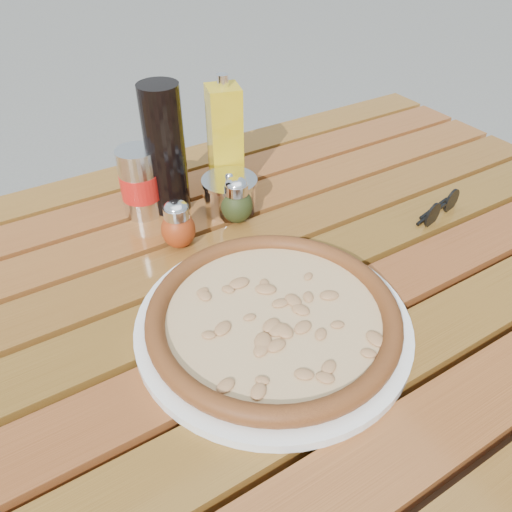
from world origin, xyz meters
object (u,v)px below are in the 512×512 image
soda_can (140,183)px  parmesan_tin (230,194)px  sunglasses (441,208)px  olive_oil_cruet (225,139)px  dark_bottle (165,150)px  plate (273,323)px  pizza (273,315)px  pepper_shaker (178,225)px  table (263,315)px  oregano_shaker (237,201)px

soda_can → parmesan_tin: (0.13, -0.07, -0.03)m
soda_can → sunglasses: soda_can is taller
olive_oil_cruet → parmesan_tin: olive_oil_cruet is taller
dark_bottle → sunglasses: size_ratio=2.00×
olive_oil_cruet → soda_can: bearing=-178.9°
plate → soda_can: size_ratio=3.00×
soda_can → plate: bearing=-83.3°
pizza → sunglasses: 0.40m
pepper_shaker → sunglasses: bearing=-21.0°
table → soda_can: soda_can is taller
oregano_shaker → soda_can: size_ratio=0.68×
dark_bottle → olive_oil_cruet: size_ratio=1.05×
dark_bottle → parmesan_tin: dark_bottle is taller
olive_oil_cruet → oregano_shaker: bearing=-110.4°
table → parmesan_tin: parmesan_tin is taller
oregano_shaker → parmesan_tin: size_ratio=0.76×
pepper_shaker → oregano_shaker: (0.11, 0.01, 0.00)m
parmesan_tin → pizza: bearing=-108.3°
table → pepper_shaker: bearing=116.0°
pizza → parmesan_tin: 0.29m
olive_oil_cruet → sunglasses: 0.39m
parmesan_tin → olive_oil_cruet: bearing=65.4°
plate → dark_bottle: dark_bottle is taller
pepper_shaker → soda_can: (-0.01, 0.12, 0.02)m
olive_oil_cruet → sunglasses: (0.26, -0.28, -0.08)m
plate → oregano_shaker: 0.26m
table → parmesan_tin: bearing=74.8°
pizza → olive_oil_cruet: size_ratio=1.62×
plate → dark_bottle: 0.35m
oregano_shaker → olive_oil_cruet: bearing=69.6°
table → oregano_shaker: size_ratio=17.07×
soda_can → parmesan_tin: size_ratio=1.11×
pizza → oregano_shaker: 0.26m
olive_oil_cruet → sunglasses: bearing=-46.9°
dark_bottle → olive_oil_cruet: (0.12, 0.01, -0.01)m
table → soda_can: bearing=107.4°
pizza → oregano_shaker: (0.08, 0.24, 0.02)m
plate → olive_oil_cruet: bearing=70.4°
oregano_shaker → pizza: bearing=-109.3°
table → oregano_shaker: (0.04, 0.15, 0.11)m
pepper_shaker → dark_bottle: dark_bottle is taller
oregano_shaker → parmesan_tin: oregano_shaker is taller
table → pizza: 0.14m
plate → olive_oil_cruet: size_ratio=1.71×
pizza → parmesan_tin: bearing=71.7°
pepper_shaker → parmesan_tin: pepper_shaker is taller
dark_bottle → oregano_shaker: bearing=-51.4°
olive_oil_cruet → pizza: bearing=-109.6°
sunglasses → table: bearing=164.0°
plate → table: bearing=65.5°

